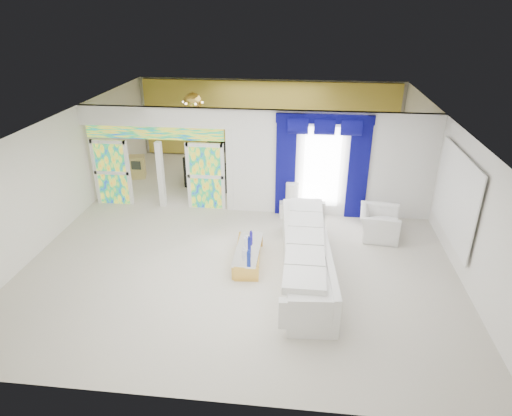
# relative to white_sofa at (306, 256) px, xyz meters

# --- Properties ---
(floor) EXTENTS (12.00, 12.00, 0.00)m
(floor) POSITION_rel_white_sofa_xyz_m (-1.54, 2.20, -0.42)
(floor) COLOR #B7AF9E
(floor) RESTS_ON ground
(dividing_wall) EXTENTS (5.70, 0.18, 3.00)m
(dividing_wall) POSITION_rel_white_sofa_xyz_m (0.61, 3.20, 1.08)
(dividing_wall) COLOR white
(dividing_wall) RESTS_ON ground
(dividing_header) EXTENTS (4.30, 0.18, 0.55)m
(dividing_header) POSITION_rel_white_sofa_xyz_m (-4.39, 3.20, 2.30)
(dividing_header) COLOR white
(dividing_header) RESTS_ON dividing_wall
(stained_panel_left) EXTENTS (0.95, 0.04, 2.00)m
(stained_panel_left) POSITION_rel_white_sofa_xyz_m (-5.82, 3.20, 0.58)
(stained_panel_left) COLOR #994C3F
(stained_panel_left) RESTS_ON ground
(stained_panel_right) EXTENTS (0.95, 0.04, 2.00)m
(stained_panel_right) POSITION_rel_white_sofa_xyz_m (-2.97, 3.20, 0.58)
(stained_panel_right) COLOR #994C3F
(stained_panel_right) RESTS_ON ground
(stained_transom) EXTENTS (4.00, 0.05, 0.35)m
(stained_transom) POSITION_rel_white_sofa_xyz_m (-4.39, 3.20, 1.83)
(stained_transom) COLOR #994C3F
(stained_transom) RESTS_ON dividing_header
(window_pane) EXTENTS (1.00, 0.02, 2.30)m
(window_pane) POSITION_rel_white_sofa_xyz_m (0.36, 3.10, 1.03)
(window_pane) COLOR white
(window_pane) RESTS_ON dividing_wall
(blue_drape_left) EXTENTS (0.55, 0.10, 2.80)m
(blue_drape_left) POSITION_rel_white_sofa_xyz_m (-0.64, 3.07, 0.98)
(blue_drape_left) COLOR #070341
(blue_drape_left) RESTS_ON ground
(blue_drape_right) EXTENTS (0.55, 0.10, 2.80)m
(blue_drape_right) POSITION_rel_white_sofa_xyz_m (1.36, 3.07, 0.98)
(blue_drape_right) COLOR #070341
(blue_drape_right) RESTS_ON ground
(blue_pelmet) EXTENTS (2.60, 0.12, 0.25)m
(blue_pelmet) POSITION_rel_white_sofa_xyz_m (0.36, 3.07, 2.40)
(blue_pelmet) COLOR #070341
(blue_pelmet) RESTS_ON dividing_wall
(wall_mirror) EXTENTS (0.04, 2.70, 1.90)m
(wall_mirror) POSITION_rel_white_sofa_xyz_m (3.40, 1.20, 1.13)
(wall_mirror) COLOR white
(wall_mirror) RESTS_ON ground
(gold_curtains) EXTENTS (9.70, 0.12, 2.90)m
(gold_curtains) POSITION_rel_white_sofa_xyz_m (-1.54, 8.10, 1.08)
(gold_curtains) COLOR gold
(gold_curtains) RESTS_ON ground
(white_sofa) EXTENTS (1.28, 4.51, 0.85)m
(white_sofa) POSITION_rel_white_sofa_xyz_m (0.00, 0.00, 0.00)
(white_sofa) COLOR white
(white_sofa) RESTS_ON ground
(coffee_table) EXTENTS (0.67, 1.69, 0.37)m
(coffee_table) POSITION_rel_white_sofa_xyz_m (-1.35, 0.30, -0.24)
(coffee_table) COLOR gold
(coffee_table) RESTS_ON ground
(console_table) EXTENTS (1.31, 0.51, 0.43)m
(console_table) POSITION_rel_white_sofa_xyz_m (-0.13, 2.93, -0.21)
(console_table) COLOR silver
(console_table) RESTS_ON ground
(table_lamp) EXTENTS (0.36, 0.36, 0.58)m
(table_lamp) POSITION_rel_white_sofa_xyz_m (-0.43, 2.93, 0.29)
(table_lamp) COLOR silver
(table_lamp) RESTS_ON console_table
(armchair) EXTENTS (1.14, 1.27, 0.75)m
(armchair) POSITION_rel_white_sofa_xyz_m (1.89, 1.96, -0.05)
(armchair) COLOR white
(armchair) RESTS_ON ground
(grand_piano) EXTENTS (1.98, 2.34, 1.04)m
(grand_piano) POSITION_rel_white_sofa_xyz_m (-3.07, 5.51, 0.09)
(grand_piano) COLOR black
(grand_piano) RESTS_ON ground
(piano_bench) EXTENTS (0.99, 0.56, 0.31)m
(piano_bench) POSITION_rel_white_sofa_xyz_m (-3.07, 3.91, -0.27)
(piano_bench) COLOR black
(piano_bench) RESTS_ON ground
(tv_console) EXTENTS (0.63, 0.59, 0.77)m
(tv_console) POSITION_rel_white_sofa_xyz_m (-5.92, 5.40, -0.04)
(tv_console) COLOR tan
(tv_console) RESTS_ON ground
(chandelier) EXTENTS (0.60, 0.60, 0.60)m
(chandelier) POSITION_rel_white_sofa_xyz_m (-3.84, 5.60, 2.23)
(chandelier) COLOR gold
(chandelier) RESTS_ON ceiling
(decanters) EXTENTS (0.26, 1.07, 0.27)m
(decanters) POSITION_rel_white_sofa_xyz_m (-1.35, 0.26, 0.04)
(decanters) COLOR navy
(decanters) RESTS_ON coffee_table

